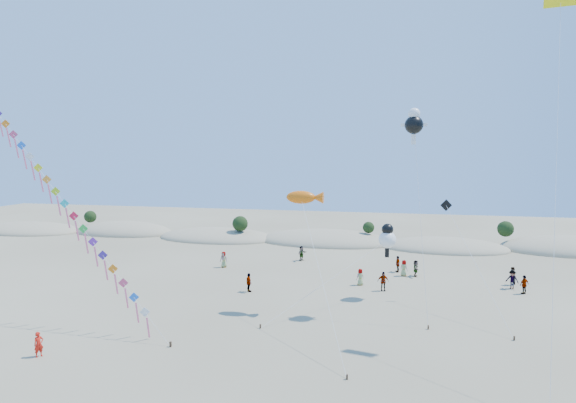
# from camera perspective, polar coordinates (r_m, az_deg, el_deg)

# --- Properties ---
(dune_ridge) EXTENTS (145.30, 11.49, 5.57)m
(dune_ridge) POSITION_cam_1_polar(r_m,az_deg,el_deg) (68.17, 5.31, -4.74)
(dune_ridge) COLOR gray
(dune_ridge) RESTS_ON ground
(kite_train) EXTENTS (22.95, 7.43, 20.84)m
(kite_train) POSITION_cam_1_polar(r_m,az_deg,el_deg) (41.18, -27.00, 2.72)
(kite_train) COLOR #3F2D1E
(kite_train) RESTS_ON ground
(fish_kite) EXTENTS (6.07, 11.96, 9.64)m
(fish_kite) POSITION_cam_1_polar(r_m,az_deg,el_deg) (38.02, 2.03, 0.46)
(fish_kite) COLOR #3F2D1E
(fish_kite) RESTS_ON ground
(cartoon_kite_low) EXTENTS (9.56, 10.32, 6.54)m
(cartoon_kite_low) POSITION_cam_1_polar(r_m,az_deg,el_deg) (42.55, 11.67, -4.21)
(cartoon_kite_low) COLOR #3F2D1E
(cartoon_kite_low) RESTS_ON ground
(cartoon_kite_high) EXTENTS (2.27, 4.76, 16.08)m
(cartoon_kite_high) POSITION_cam_1_polar(r_m,az_deg,el_deg) (38.88, 14.71, 8.97)
(cartoon_kite_high) COLOR #3F2D1E
(cartoon_kite_high) RESTS_ON ground
(parafoil_kite) EXTENTS (4.14, 12.79, 22.79)m
(parafoil_kite) POSITION_cam_1_polar(r_m,az_deg,el_deg) (37.57, 29.59, 19.08)
(parafoil_kite) COLOR #3F2D1E
(parafoil_kite) RESTS_ON ground
(dark_kite) EXTENTS (4.30, 9.18, 8.66)m
(dark_kite) POSITION_cam_1_polar(r_m,az_deg,el_deg) (41.51, 19.78, -3.62)
(dark_kite) COLOR #3F2D1E
(dark_kite) RESTS_ON ground
(flyer_foreground) EXTENTS (0.60, 0.69, 1.58)m
(flyer_foreground) POSITION_cam_1_polar(r_m,az_deg,el_deg) (34.80, -27.44, -14.80)
(flyer_foreground) COLOR red
(flyer_foreground) RESTS_ON ground
(beachgoers) EXTENTS (30.74, 14.75, 1.79)m
(beachgoers) POSITION_cam_1_polar(r_m,az_deg,el_deg) (49.75, 11.83, -7.98)
(beachgoers) COLOR slate
(beachgoers) RESTS_ON ground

